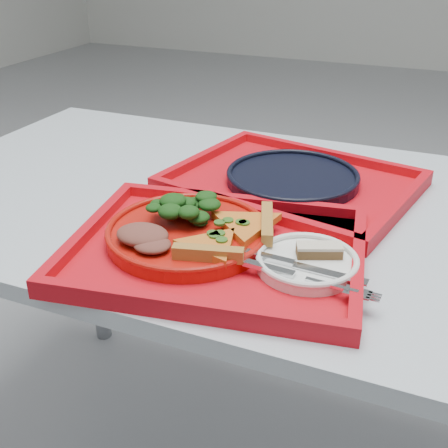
{
  "coord_description": "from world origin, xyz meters",
  "views": [
    {
      "loc": [
        0.23,
        -0.91,
        1.2
      ],
      "look_at": [
        -0.08,
        -0.16,
        0.78
      ],
      "focal_mm": 45.0,
      "sensor_mm": 36.0,
      "label": 1
    }
  ],
  "objects_px": {
    "tray_main": "(217,253)",
    "navy_plate": "(292,179)",
    "tray_far": "(292,185)",
    "dinner_plate": "(188,235)",
    "dessert_bar": "(319,250)"
  },
  "relations": [
    {
      "from": "tray_far",
      "to": "dessert_bar",
      "type": "relative_size",
      "value": 6.25
    },
    {
      "from": "tray_far",
      "to": "dessert_bar",
      "type": "distance_m",
      "value": 0.31
    },
    {
      "from": "tray_main",
      "to": "dessert_bar",
      "type": "xyz_separation_m",
      "value": [
        0.16,
        0.02,
        0.03
      ]
    },
    {
      "from": "navy_plate",
      "to": "tray_main",
      "type": "bearing_deg",
      "value": -96.52
    },
    {
      "from": "navy_plate",
      "to": "dessert_bar",
      "type": "bearing_deg",
      "value": -66.31
    },
    {
      "from": "dessert_bar",
      "to": "navy_plate",
      "type": "bearing_deg",
      "value": 91.3
    },
    {
      "from": "tray_far",
      "to": "navy_plate",
      "type": "relative_size",
      "value": 1.73
    },
    {
      "from": "tray_main",
      "to": "navy_plate",
      "type": "distance_m",
      "value": 0.3
    },
    {
      "from": "dessert_bar",
      "to": "dinner_plate",
      "type": "bearing_deg",
      "value": 160.13
    },
    {
      "from": "dinner_plate",
      "to": "dessert_bar",
      "type": "distance_m",
      "value": 0.21
    },
    {
      "from": "tray_far",
      "to": "dinner_plate",
      "type": "relative_size",
      "value": 1.73
    },
    {
      "from": "tray_main",
      "to": "dinner_plate",
      "type": "distance_m",
      "value": 0.06
    },
    {
      "from": "tray_main",
      "to": "tray_far",
      "type": "distance_m",
      "value": 0.3
    },
    {
      "from": "tray_main",
      "to": "tray_far",
      "type": "bearing_deg",
      "value": 74.48
    },
    {
      "from": "tray_main",
      "to": "tray_far",
      "type": "relative_size",
      "value": 1.0
    }
  ]
}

